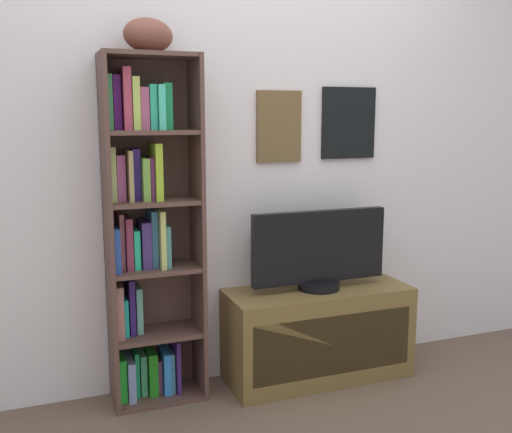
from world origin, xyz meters
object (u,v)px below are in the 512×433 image
object	(u,v)px
bookshelf	(146,234)
television	(319,251)
football	(148,35)
tv_stand	(318,333)

from	to	relation	value
bookshelf	television	bearing A→B (deg)	-6.16
football	tv_stand	size ratio (longest dim) A/B	0.25
tv_stand	television	distance (m)	0.45
bookshelf	football	xyz separation A→B (m)	(0.03, -0.03, 0.91)
tv_stand	television	bearing A→B (deg)	90.00
television	bookshelf	bearing A→B (deg)	173.84
television	tv_stand	bearing A→B (deg)	-90.00
tv_stand	football	bearing A→B (deg)	175.51
football	television	xyz separation A→B (m)	(0.84, -0.07, -1.05)
football	tv_stand	world-z (taller)	football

